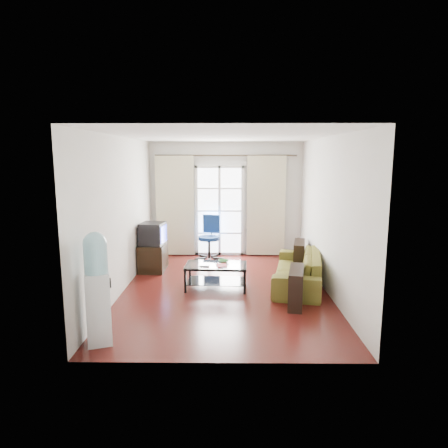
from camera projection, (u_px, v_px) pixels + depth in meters
The scene contains 20 objects.
floor at pixel (225, 289), 7.18m from camera, with size 5.20×5.20×0.00m, color #511813.
ceiling at pixel (225, 136), 6.72m from camera, with size 5.20×5.20×0.00m, color white.
wall_back at pixel (226, 199), 9.51m from camera, with size 3.60×0.02×2.70m, color silver.
wall_front at pixel (222, 249), 4.39m from camera, with size 3.60×0.02×2.70m, color silver.
wall_left at pixel (122, 215), 6.97m from camera, with size 0.02×5.20×2.70m, color silver.
wall_right at pixel (328, 215), 6.93m from camera, with size 0.02×5.20×2.70m, color silver.
french_door at pixel (219, 211), 9.51m from camera, with size 1.16×0.06×2.15m.
curtain_rod at pixel (226, 155), 9.24m from camera, with size 0.04×0.04×3.30m, color #4C3F2D.
curtain_left at pixel (175, 206), 9.43m from camera, with size 0.90×0.07×2.35m, color beige.
curtain_right at pixel (266, 206), 9.41m from camera, with size 0.90×0.07×2.35m, color beige.
radiator at pixel (259, 242), 9.58m from camera, with size 0.64×0.12×0.64m, color gray.
sofa at pixel (298, 269), 7.39m from camera, with size 1.20×2.19×0.60m, color brown.
coffee_table at pixel (216, 273), 7.19m from camera, with size 1.12×0.68×0.44m.
bowl at pixel (224, 261), 7.29m from camera, with size 0.21×0.21×0.05m, color #3B8C33.
book at pixel (217, 266), 7.04m from camera, with size 0.21×0.26×0.02m, color #A72714.
remote at pixel (204, 266), 7.00m from camera, with size 0.17×0.05×0.02m, color black.
tv_stand at pixel (153, 257), 8.36m from camera, with size 0.51×0.77×0.56m, color black.
crt_tv at pixel (152, 234), 8.20m from camera, with size 0.55×0.55×0.46m.
task_chair at pixel (210, 246), 9.24m from camera, with size 0.83×0.83×1.02m.
water_cooler at pixel (97, 286), 4.98m from camera, with size 0.37×0.37×1.45m.
Camera 1 is at (0.07, -6.88, 2.36)m, focal length 32.00 mm.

